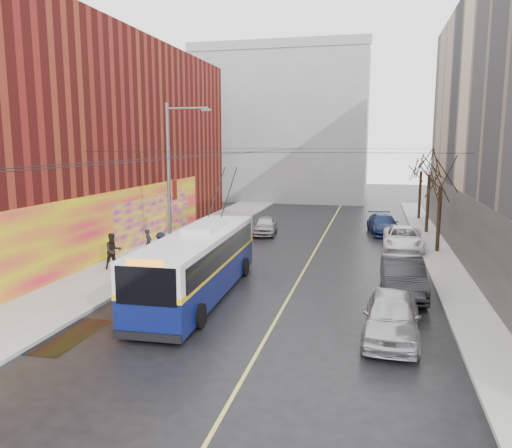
# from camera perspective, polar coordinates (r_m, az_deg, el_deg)

# --- Properties ---
(ground) EXTENTS (140.00, 140.00, 0.00)m
(ground) POSITION_cam_1_polar(r_m,az_deg,el_deg) (18.37, -3.63, -12.57)
(ground) COLOR black
(ground) RESTS_ON ground
(sidewalk_left) EXTENTS (4.00, 60.00, 0.15)m
(sidewalk_left) POSITION_cam_1_polar(r_m,az_deg,el_deg) (31.87, -11.12, -3.15)
(sidewalk_left) COLOR gray
(sidewalk_left) RESTS_ON ground
(sidewalk_right) EXTENTS (2.00, 60.00, 0.15)m
(sidewalk_right) POSITION_cam_1_polar(r_m,az_deg,el_deg) (29.35, 20.83, -4.66)
(sidewalk_right) COLOR gray
(sidewalk_right) RESTS_ON ground
(lane_line) EXTENTS (0.12, 50.00, 0.01)m
(lane_line) POSITION_cam_1_polar(r_m,az_deg,el_deg) (31.25, 6.57, -3.42)
(lane_line) COLOR #BFB74C
(lane_line) RESTS_ON ground
(building_left) EXTENTS (12.11, 36.00, 14.00)m
(building_left) POSITION_cam_1_polar(r_m,az_deg,el_deg) (36.87, -21.66, 8.87)
(building_left) COLOR maroon
(building_left) RESTS_ON ground
(building_far) EXTENTS (20.50, 12.10, 18.00)m
(building_far) POSITION_cam_1_polar(r_m,az_deg,el_deg) (62.30, 3.24, 11.25)
(building_far) COLOR gray
(building_far) RESTS_ON ground
(streetlight_pole) EXTENTS (2.65, 0.60, 9.00)m
(streetlight_pole) POSITION_cam_1_polar(r_m,az_deg,el_deg) (28.64, -9.67, 5.16)
(streetlight_pole) COLOR slate
(streetlight_pole) RESTS_ON ground
(catenary_wires) EXTENTS (18.00, 60.00, 0.22)m
(catenary_wires) POSITION_cam_1_polar(r_m,az_deg,el_deg) (31.98, -0.33, 8.22)
(catenary_wires) COLOR black
(tree_near) EXTENTS (3.20, 3.20, 6.40)m
(tree_near) POSITION_cam_1_polar(r_m,az_deg,el_deg) (32.58, 20.44, 5.42)
(tree_near) COLOR black
(tree_near) RESTS_ON ground
(tree_mid) EXTENTS (3.20, 3.20, 6.68)m
(tree_mid) POSITION_cam_1_polar(r_m,az_deg,el_deg) (39.52, 19.25, 6.46)
(tree_mid) COLOR black
(tree_mid) RESTS_ON ground
(tree_far) EXTENTS (3.20, 3.20, 6.57)m
(tree_far) POSITION_cam_1_polar(r_m,az_deg,el_deg) (46.49, 18.40, 6.71)
(tree_far) COLOR black
(tree_far) RESTS_ON ground
(puddle) EXTENTS (2.01, 3.56, 0.01)m
(puddle) POSITION_cam_1_polar(r_m,az_deg,el_deg) (19.59, -21.28, -11.77)
(puddle) COLOR black
(puddle) RESTS_ON ground
(pigeons_flying) EXTENTS (1.24, 2.07, 1.81)m
(pigeons_flying) POSITION_cam_1_polar(r_m,az_deg,el_deg) (27.94, -1.68, 10.16)
(pigeons_flying) COLOR slate
(trolleybus) EXTENTS (3.04, 11.76, 5.53)m
(trolleybus) POSITION_cam_1_polar(r_m,az_deg,el_deg) (22.46, -6.55, -4.42)
(trolleybus) COLOR #091148
(trolleybus) RESTS_ON ground
(parked_car_a) EXTENTS (2.15, 4.86, 1.63)m
(parked_car_a) POSITION_cam_1_polar(r_m,az_deg,el_deg) (18.42, 15.23, -10.12)
(parked_car_a) COLOR #AAABAF
(parked_car_a) RESTS_ON ground
(parked_car_b) EXTENTS (1.97, 5.16, 1.68)m
(parked_car_b) POSITION_cam_1_polar(r_m,az_deg,el_deg) (23.65, 16.43, -5.79)
(parked_car_b) COLOR black
(parked_car_b) RESTS_ON ground
(parked_car_c) EXTENTS (2.52, 5.36, 1.48)m
(parked_car_c) POSITION_cam_1_polar(r_m,az_deg,el_deg) (33.49, 16.45, -1.60)
(parked_car_c) COLOR white
(parked_car_c) RESTS_ON ground
(parked_car_d) EXTENTS (2.73, 5.26, 1.46)m
(parked_car_d) POSITION_cam_1_polar(r_m,az_deg,el_deg) (39.04, 14.34, -0.02)
(parked_car_d) COLOR #15244C
(parked_car_d) RESTS_ON ground
(following_car) EXTENTS (1.99, 4.13, 1.36)m
(following_car) POSITION_cam_1_polar(r_m,az_deg,el_deg) (37.59, 1.07, -0.16)
(following_car) COLOR #A7A6AB
(following_car) RESTS_ON ground
(pedestrian_a) EXTENTS (0.40, 0.60, 1.61)m
(pedestrian_a) POSITION_cam_1_polar(r_m,az_deg,el_deg) (30.40, -12.19, -2.09)
(pedestrian_a) COLOR black
(pedestrian_a) RESTS_ON sidewalk_left
(pedestrian_b) EXTENTS (1.16, 1.18, 1.92)m
(pedestrian_b) POSITION_cam_1_polar(r_m,az_deg,el_deg) (27.79, -16.01, -2.98)
(pedestrian_b) COLOR black
(pedestrian_b) RESTS_ON sidewalk_left
(pedestrian_c) EXTENTS (1.28, 1.22, 1.75)m
(pedestrian_c) POSITION_cam_1_polar(r_m,az_deg,el_deg) (28.53, -10.79, -2.64)
(pedestrian_c) COLOR black
(pedestrian_c) RESTS_ON sidewalk_left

